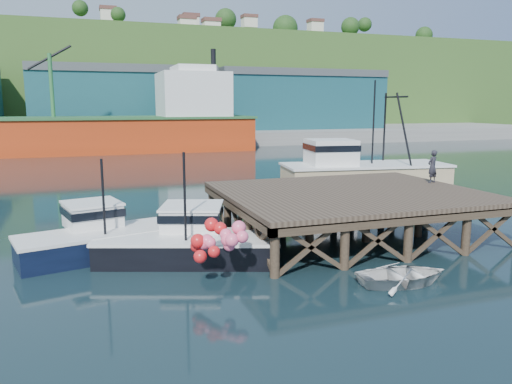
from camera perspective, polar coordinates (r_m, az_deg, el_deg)
name	(u,v)px	position (r m, az deg, el deg)	size (l,w,h in m)	color
ground	(241,243)	(22.75, -1.67, -5.90)	(300.00, 300.00, 0.00)	black
wharf	(352,195)	(24.31, 10.91, -0.35)	(12.00, 10.00, 2.62)	brown
far_quay	(123,135)	(91.28, -14.98, 6.35)	(160.00, 40.00, 2.00)	gray
warehouse_mid	(124,103)	(86.14, -14.89, 9.83)	(28.00, 16.00, 9.00)	#1B535B
warehouse_right	(292,103)	(93.33, 4.09, 10.12)	(30.00, 16.00, 9.00)	#1B535B
cargo_ship	(67,127)	(68.99, -20.77, 6.91)	(55.50, 10.00, 13.75)	red
hillside	(111,83)	(121.17, -16.26, 11.84)	(220.00, 50.00, 22.00)	#2D511E
boat_navy	(99,235)	(21.90, -17.51, -4.75)	(6.99, 4.43, 4.13)	black
boat_black	(190,239)	(20.49, -7.57, -5.40)	(7.70, 6.39, 4.47)	black
trawler	(362,169)	(36.60, 12.02, 2.54)	(12.29, 5.84, 7.91)	tan
dinghy	(403,275)	(18.41, 16.47, -9.08)	(2.34, 3.27, 0.68)	silver
dockworker	(432,167)	(27.96, 19.52, 2.76)	(0.63, 0.41, 1.73)	#222129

